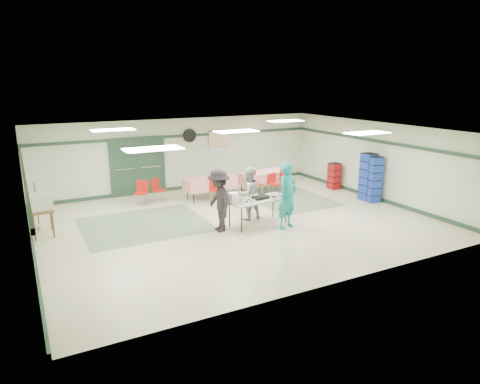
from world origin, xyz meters
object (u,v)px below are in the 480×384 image
chair_a (273,182)px  printer_table (42,212)px  crate_stack_red (334,176)px  chair_loose_b (142,190)px  chair_c (287,177)px  chair_loose_a (157,188)px  crate_stack_blue_b (368,177)px  office_printer (40,202)px  volunteer_dark (219,201)px  serving_table (258,201)px  chair_b (254,181)px  volunteer_teal (287,196)px  volunteer_grey (248,194)px  chair_d (215,187)px  broom (37,205)px  crate_stack_blue_a (374,179)px  dining_table_b (210,183)px  dining_table_a (264,176)px

chair_a → printer_table: 7.82m
crate_stack_red → chair_loose_b: bearing=170.2°
chair_c → chair_loose_a: 4.76m
crate_stack_blue_b → office_printer: 10.39m
volunteer_dark → office_printer: volunteer_dark is taller
serving_table → chair_b: bearing=55.7°
volunteer_teal → crate_stack_blue_b: bearing=-5.2°
volunteer_teal → office_printer: bearing=137.0°
volunteer_grey → chair_d: (-0.11, 2.13, -0.25)m
volunteer_grey → chair_d: bearing=-91.5°
serving_table → printer_table: 5.93m
volunteer_dark → broom: size_ratio=1.29×
crate_stack_blue_a → chair_b: bearing=143.5°
chair_c → crate_stack_blue_a: 3.14m
chair_b → volunteer_grey: bearing=-141.1°
chair_a → volunteer_teal: bearing=-120.6°
chair_a → office_printer: (-7.78, -0.82, 0.48)m
volunteer_dark → printer_table: size_ratio=1.96×
chair_b → crate_stack_blue_b: crate_stack_blue_b is taller
chair_b → dining_table_b: bearing=140.6°
crate_stack_red → broom: size_ratio=0.75×
volunteer_grey → chair_c: (2.81, 2.14, -0.23)m
serving_table → volunteer_grey: bearing=85.4°
dining_table_a → crate_stack_blue_b: bearing=-53.5°
dining_table_b → serving_table: bearing=-88.8°
volunteer_teal → dining_table_a: bearing=47.3°
chair_loose_a → crate_stack_blue_a: size_ratio=0.51×
chair_loose_a → office_printer: 4.19m
volunteer_dark → chair_a: volunteer_dark is taller
chair_c → chair_loose_b: size_ratio=1.09×
chair_loose_a → crate_stack_blue_b: size_ratio=0.49×
volunteer_grey → chair_b: volunteer_grey is taller
chair_c → chair_loose_b: chair_c is taller
dining_table_a → crate_stack_blue_b: 3.75m
volunteer_grey → crate_stack_red: (4.73, 1.73, -0.30)m
dining_table_b → office_printer: (-5.52, -1.39, 0.39)m
volunteer_grey → broom: (-5.65, 2.06, -0.10)m
dining_table_a → chair_loose_b: (-4.58, 0.27, -0.05)m
chair_b → broom: (-7.04, -0.08, 0.12)m
dining_table_a → chair_d: chair_d is taller
volunteer_grey → chair_d: volunteer_grey is taller
chair_c → crate_stack_blue_a: size_ratio=0.58×
volunteer_grey → dining_table_a: 3.46m
volunteer_dark → dining_table_b: 3.42m
chair_d → crate_stack_blue_a: 5.44m
chair_a → chair_loose_a: bearing=161.0°
serving_table → dining_table_a: bearing=49.5°
volunteer_dark → chair_loose_a: 3.75m
chair_d → broom: (-5.54, -0.07, 0.15)m
chair_b → chair_d: 1.50m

